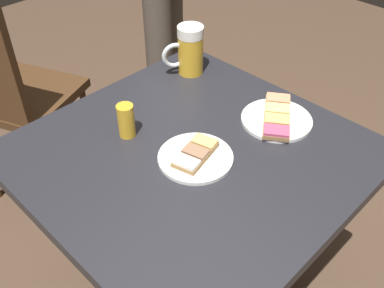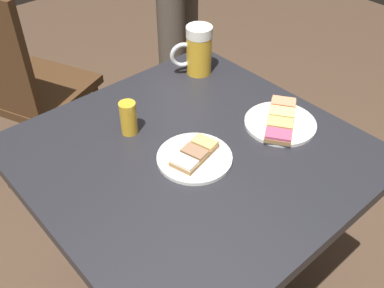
{
  "view_description": "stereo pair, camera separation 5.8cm",
  "coord_description": "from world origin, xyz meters",
  "px_view_note": "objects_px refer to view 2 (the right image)",
  "views": [
    {
      "loc": [
        0.6,
        -0.61,
        1.47
      ],
      "look_at": [
        0.0,
        0.0,
        0.76
      ],
      "focal_mm": 41.17,
      "sensor_mm": 36.0,
      "label": 1
    },
    {
      "loc": [
        0.64,
        -0.57,
        1.47
      ],
      "look_at": [
        0.0,
        0.0,
        0.76
      ],
      "focal_mm": 41.17,
      "sensor_mm": 36.0,
      "label": 2
    }
  ],
  "objects_px": {
    "beer_glass_small": "(128,118)",
    "cafe_chair": "(23,84)",
    "beer_mug": "(198,50)",
    "plate_near": "(195,156)",
    "plate_far": "(280,122)"
  },
  "relations": [
    {
      "from": "beer_glass_small",
      "to": "cafe_chair",
      "type": "xyz_separation_m",
      "value": [
        -0.72,
        -0.02,
        -0.23
      ]
    },
    {
      "from": "plate_near",
      "to": "beer_mug",
      "type": "distance_m",
      "value": 0.43
    },
    {
      "from": "plate_near",
      "to": "beer_mug",
      "type": "relative_size",
      "value": 1.21
    },
    {
      "from": "plate_near",
      "to": "beer_mug",
      "type": "height_order",
      "value": "beer_mug"
    },
    {
      "from": "plate_near",
      "to": "plate_far",
      "type": "height_order",
      "value": "same"
    },
    {
      "from": "plate_far",
      "to": "cafe_chair",
      "type": "height_order",
      "value": "cafe_chair"
    },
    {
      "from": "plate_near",
      "to": "beer_glass_small",
      "type": "xyz_separation_m",
      "value": [
        -0.2,
        -0.06,
        0.04
      ]
    },
    {
      "from": "beer_glass_small",
      "to": "plate_far",
      "type": "bearing_deg",
      "value": 52.95
    },
    {
      "from": "beer_mug",
      "to": "cafe_chair",
      "type": "relative_size",
      "value": 0.16
    },
    {
      "from": "plate_near",
      "to": "cafe_chair",
      "type": "height_order",
      "value": "cafe_chair"
    },
    {
      "from": "plate_near",
      "to": "beer_glass_small",
      "type": "height_order",
      "value": "beer_glass_small"
    },
    {
      "from": "plate_far",
      "to": "cafe_chair",
      "type": "xyz_separation_m",
      "value": [
        -0.97,
        -0.35,
        -0.19
      ]
    },
    {
      "from": "beer_mug",
      "to": "plate_near",
      "type": "bearing_deg",
      "value": -42.96
    },
    {
      "from": "beer_mug",
      "to": "beer_glass_small",
      "type": "bearing_deg",
      "value": -72.08
    },
    {
      "from": "plate_far",
      "to": "beer_mug",
      "type": "bearing_deg",
      "value": 177.26
    }
  ]
}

